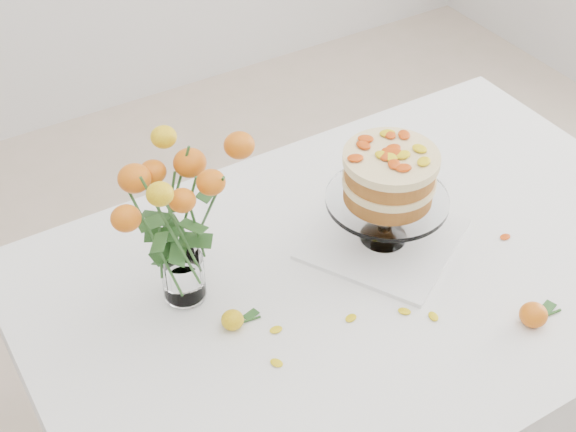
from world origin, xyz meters
name	(u,v)px	position (x,y,z in m)	size (l,w,h in m)	color
table	(368,293)	(0.00, 0.00, 0.67)	(1.43, 0.93, 0.76)	#A37A5F
napkin	(383,239)	(0.07, 0.05, 0.76)	(0.29, 0.29, 0.01)	white
cake_stand	(389,181)	(0.07, 0.05, 0.92)	(0.26, 0.26, 0.23)	white
rose_vase	(174,202)	(-0.37, 0.12, 1.00)	(0.31, 0.31, 0.42)	white
loose_rose_near	(233,320)	(-0.33, 0.00, 0.77)	(0.08, 0.04, 0.04)	yellow
loose_rose_far	(534,315)	(0.17, -0.29, 0.78)	(0.10, 0.05, 0.05)	#CC6409
stray_petal_a	(351,318)	(-0.12, -0.10, 0.76)	(0.03, 0.02, 0.00)	yellow
stray_petal_b	(404,311)	(-0.02, -0.14, 0.76)	(0.03, 0.02, 0.00)	yellow
stray_petal_c	(433,317)	(0.02, -0.18, 0.76)	(0.03, 0.02, 0.00)	yellow
stray_petal_d	(276,330)	(-0.26, -0.05, 0.76)	(0.03, 0.02, 0.00)	yellow
stray_petal_e	(277,363)	(-0.30, -0.12, 0.76)	(0.03, 0.02, 0.00)	yellow
stray_petal_f	(505,237)	(0.30, -0.08, 0.76)	(0.03, 0.02, 0.00)	yellow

